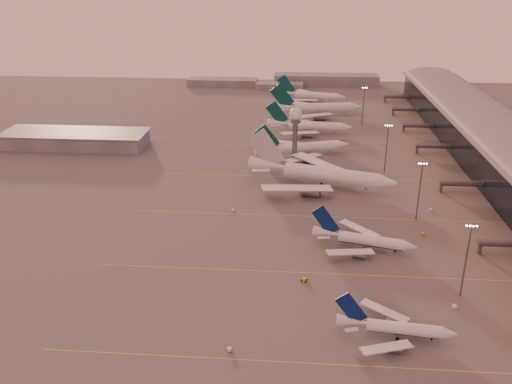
{
  "coord_description": "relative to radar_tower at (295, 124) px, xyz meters",
  "views": [
    {
      "loc": [
        5.92,
        -147.65,
        93.91
      ],
      "look_at": [
        -10.29,
        59.33,
        8.26
      ],
      "focal_mm": 38.0,
      "sensor_mm": 36.0,
      "label": 1
    }
  ],
  "objects": [
    {
      "name": "mast_a",
      "position": [
        53.0,
        -120.0,
        -7.21
      ],
      "size": [
        3.6,
        0.56,
        25.0
      ],
      "color": "#515458",
      "rests_on": "ground"
    },
    {
      "name": "gsv_truck_c",
      "position": [
        -24.64,
        -62.41,
        -19.96
      ],
      "size": [
        4.35,
        4.78,
        1.93
      ],
      "color": "white",
      "rests_on": "ground"
    },
    {
      "name": "greentail_a",
      "position": [
        4.39,
        12.55,
        -17.52
      ],
      "size": [
        51.48,
        40.88,
        19.44
      ],
      "color": "white",
      "rests_on": "ground"
    },
    {
      "name": "greentail_c",
      "position": [
        14.26,
        100.54,
        -16.83
      ],
      "size": [
        63.88,
        51.19,
        23.34
      ],
      "color": "white",
      "rests_on": "ground"
    },
    {
      "name": "gsv_tug_mid",
      "position": [
        4.71,
        -115.47,
        -20.39
      ],
      "size": [
        4.4,
        3.53,
        1.09
      ],
      "color": "gold",
      "rests_on": "ground"
    },
    {
      "name": "narrowbody_mid",
      "position": [
        26.0,
        -91.46,
        -17.93
      ],
      "size": [
        37.46,
        29.51,
        14.93
      ],
      "color": "white",
      "rests_on": "ground"
    },
    {
      "name": "gsv_tug_far",
      "position": [
        10.55,
        -16.58,
        -20.38
      ],
      "size": [
        4.36,
        4.34,
        1.1
      ],
      "color": "white",
      "rests_on": "ground"
    },
    {
      "name": "radar_tower",
      "position": [
        0.0,
        0.0,
        0.0
      ],
      "size": [
        6.4,
        6.4,
        31.1
      ],
      "color": "#515458",
      "rests_on": "ground"
    },
    {
      "name": "gsv_truck_a",
      "position": [
        -14.74,
        -151.92,
        -19.78
      ],
      "size": [
        5.71,
        2.24,
        2.3
      ],
      "color": "white",
      "rests_on": "ground"
    },
    {
      "name": "terminal",
      "position": [
        102.88,
        -9.91,
        -10.43
      ],
      "size": [
        57.0,
        362.0,
        23.04
      ],
      "color": "black",
      "rests_on": "ground"
    },
    {
      "name": "mast_c",
      "position": [
        45.0,
        -10.0,
        -7.21
      ],
      "size": [
        3.6,
        0.56,
        25.0
      ],
      "color": "#515458",
      "rests_on": "ground"
    },
    {
      "name": "taxiway_markings",
      "position": [
        25.0,
        -64.0,
        -20.94
      ],
      "size": [
        180.0,
        185.25,
        0.02
      ],
      "color": "gold",
      "rests_on": "ground"
    },
    {
      "name": "mast_d",
      "position": [
        43.0,
        80.0,
        -7.21
      ],
      "size": [
        3.6,
        0.56,
        25.0
      ],
      "color": "#515458",
      "rests_on": "ground"
    },
    {
      "name": "gsv_catering_b",
      "position": [
        58.1,
        -55.38,
        -19.04
      ],
      "size": [
        5.09,
        3.56,
        3.83
      ],
      "color": "white",
      "rests_on": "ground"
    },
    {
      "name": "gsv_truck_d",
      "position": [
        -23.04,
        0.28,
        -19.83
      ],
      "size": [
        3.95,
        5.78,
        2.2
      ],
      "color": "white",
      "rests_on": "ground"
    },
    {
      "name": "ground",
      "position": [
        -5.0,
        -120.0,
        -20.95
      ],
      "size": [
        700.0,
        700.0,
        0.0
      ],
      "primitive_type": "plane",
      "color": "#4D4B4B",
      "rests_on": "ground"
    },
    {
      "name": "gsv_tug_hangar",
      "position": [
        28.84,
        42.85,
        -20.5
      ],
      "size": [
        3.15,
        1.99,
        0.88
      ],
      "color": "gold",
      "rests_on": "ground"
    },
    {
      "name": "hangar",
      "position": [
        -125.0,
        20.0,
        -16.63
      ],
      "size": [
        82.0,
        27.0,
        8.5
      ],
      "color": "slate",
      "rests_on": "ground"
    },
    {
      "name": "greentail_b",
      "position": [
        8.44,
        57.53,
        -17.53
      ],
      "size": [
        53.29,
        42.86,
        19.36
      ],
      "color": "white",
      "rests_on": "ground"
    },
    {
      "name": "distant_horizon",
      "position": [
        -2.38,
        205.14,
        -17.06
      ],
      "size": [
        165.0,
        37.5,
        9.0
      ],
      "color": "slate",
      "rests_on": "ground"
    },
    {
      "name": "greentail_d",
      "position": [
        11.26,
        144.2,
        -17.52
      ],
      "size": [
        52.65,
        42.07,
        19.39
      ],
      "color": "white",
      "rests_on": "ground"
    },
    {
      "name": "narrowbody_near",
      "position": [
        29.35,
        -142.49,
        -18.34
      ],
      "size": [
        32.97,
        26.2,
        12.89
      ],
      "color": "white",
      "rests_on": "ground"
    },
    {
      "name": "gsv_catering_a",
      "position": [
        49.68,
        -127.01,
        -18.8
      ],
      "size": [
        5.37,
        2.77,
        4.29
      ],
      "color": "white",
      "rests_on": "ground"
    },
    {
      "name": "mast_b",
      "position": [
        50.0,
        -65.0,
        -7.21
      ],
      "size": [
        3.6,
        0.56,
        25.0
      ],
      "color": "#515458",
      "rests_on": "ground"
    },
    {
      "name": "widebody_white",
      "position": [
        12.68,
        -31.03,
        -16.6
      ],
      "size": [
        69.24,
        54.67,
        25.09
      ],
      "color": "white",
      "rests_on": "ground"
    },
    {
      "name": "gsv_truck_b",
      "position": [
        50.24,
        -78.97,
        -19.93
      ],
      "size": [
        5.26,
        3.56,
        2.0
      ],
      "color": "gold",
      "rests_on": "ground"
    }
  ]
}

